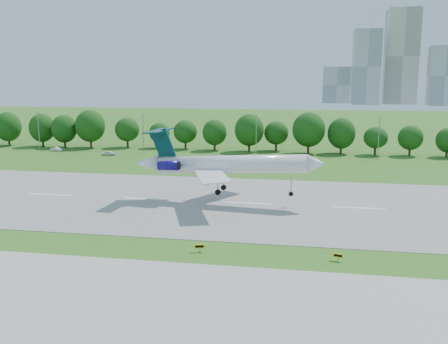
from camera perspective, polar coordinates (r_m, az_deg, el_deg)
ground at (r=75.26m, az=-15.07°, el=-7.55°), size 600.00×600.00×0.00m
runway at (r=97.53m, az=-8.90°, el=-3.07°), size 400.00×45.00×0.08m
taxiway at (r=60.53m, az=-22.40°, el=-12.57°), size 400.00×23.00×0.08m
tree_line at (r=160.46m, az=-1.25°, el=4.73°), size 288.40×8.40×10.40m
light_poles at (r=151.24m, az=-2.92°, el=4.40°), size 175.90×0.25×12.19m
skyline at (r=460.39m, az=18.97°, el=11.16°), size 127.00×52.00×80.00m
airliner at (r=92.49m, az=-0.32°, el=0.96°), size 36.04×26.13×11.84m
taxi_sign_centre at (r=67.91m, az=-2.79°, el=-8.49°), size 1.52×0.53×1.07m
taxi_sign_right at (r=66.34m, az=12.88°, el=-9.29°), size 1.40×0.53×0.99m
service_vehicle_a at (r=167.38m, az=-18.59°, el=2.50°), size 3.78×1.36×1.24m
service_vehicle_b at (r=153.90m, az=-12.98°, el=2.12°), size 4.26×2.62×1.35m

